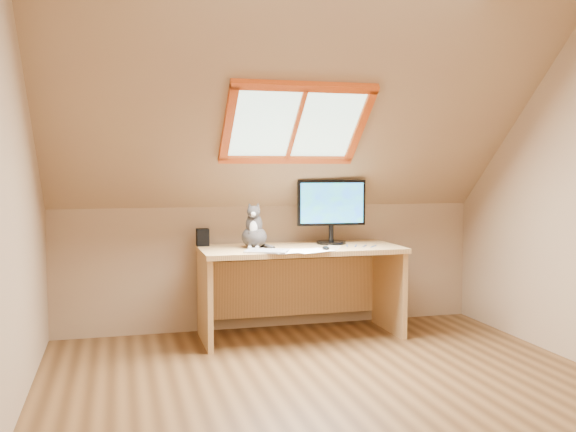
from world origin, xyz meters
name	(u,v)px	position (x,y,z in m)	size (l,w,h in m)	color
ground	(345,400)	(0.00, 0.00, 0.00)	(3.50, 3.50, 0.00)	brown
room_shell	(353,146)	(0.00, -0.09, 1.43)	(3.52, 3.52, 2.41)	#A18660
desk	(298,273)	(0.13, 1.45, 0.49)	(1.54, 0.68, 0.70)	#DEAE69
monitor	(331,207)	(0.42, 1.49, 1.00)	(0.55, 0.23, 0.51)	black
cat	(254,231)	(-0.23, 1.40, 0.83)	(0.25, 0.27, 0.35)	#3E3936
desk_speaker	(203,237)	(-0.59, 1.63, 0.77)	(0.09, 0.09, 0.13)	black
graphics_tablet	(267,251)	(-0.19, 1.15, 0.71)	(0.30, 0.22, 0.01)	#B2B2B7
mouse	(326,248)	(0.26, 1.14, 0.72)	(0.05, 0.09, 0.03)	black
papers	(302,251)	(0.07, 1.12, 0.71)	(0.35, 0.30, 0.01)	white
cables	(350,247)	(0.49, 1.26, 0.71)	(0.51, 0.26, 0.01)	silver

